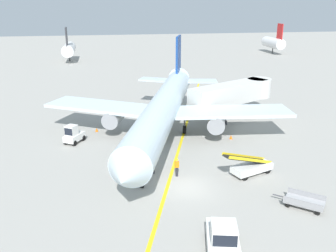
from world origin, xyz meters
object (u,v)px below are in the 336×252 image
at_px(airliner, 164,108).
at_px(ground_crew_marshaller, 153,164).
at_px(baggage_tug_near_wing, 73,135).
at_px(ground_crew_wing_walker, 177,167).
at_px(pushback_tug, 223,238).
at_px(belt_loader_forward_hold, 251,166).
at_px(jet_bridge, 237,93).
at_px(safety_cone_nose_left, 231,137).
at_px(baggage_cart_loaded, 304,202).
at_px(safety_cone_wingtip_left, 166,121).
at_px(safety_cone_nose_right, 97,130).

bearing_deg(airliner, ground_crew_marshaller, -105.65).
distance_m(baggage_tug_near_wing, ground_crew_wing_walker, 13.63).
distance_m(pushback_tug, belt_loader_forward_hold, 11.36).
height_order(baggage_tug_near_wing, belt_loader_forward_hold, belt_loader_forward_hold).
bearing_deg(airliner, pushback_tug, -89.59).
relative_size(ground_crew_marshaller, ground_crew_wing_walker, 1.00).
bearing_deg(jet_bridge, safety_cone_nose_left, -113.93).
xyz_separation_m(baggage_cart_loaded, ground_crew_marshaller, (-10.31, 7.66, 0.44)).
xyz_separation_m(airliner, pushback_tug, (0.15, -20.46, -2.42)).
height_order(belt_loader_forward_hold, safety_cone_nose_left, belt_loader_forward_hold).
bearing_deg(safety_cone_nose_left, belt_loader_forward_hold, -98.41).
relative_size(pushback_tug, safety_cone_wingtip_left, 8.98).
bearing_deg(baggage_tug_near_wing, airliner, 0.67).
bearing_deg(pushback_tug, jet_bridge, 68.04).
distance_m(safety_cone_nose_left, safety_cone_wingtip_left, 9.48).
distance_m(pushback_tug, ground_crew_wing_walker, 10.56).
bearing_deg(ground_crew_marshaller, safety_cone_wingtip_left, 75.54).
bearing_deg(ground_crew_marshaller, baggage_cart_loaded, -36.62).
xyz_separation_m(baggage_cart_loaded, safety_cone_wingtip_left, (-6.65, 21.85, -0.25)).
relative_size(belt_loader_forward_hold, ground_crew_wing_walker, 3.02).
height_order(baggage_cart_loaded, safety_cone_wingtip_left, baggage_cart_loaded).
xyz_separation_m(jet_bridge, safety_cone_wingtip_left, (-9.26, 0.22, -3.32)).
relative_size(ground_crew_marshaller, safety_cone_nose_right, 3.86).
distance_m(belt_loader_forward_hold, safety_cone_nose_left, 8.83).
distance_m(airliner, belt_loader_forward_hold, 12.58).
xyz_separation_m(jet_bridge, pushback_tug, (-10.25, -25.42, -2.55)).
height_order(baggage_tug_near_wing, ground_crew_wing_walker, baggage_tug_near_wing).
relative_size(pushback_tug, baggage_cart_loaded, 1.17).
distance_m(airliner, safety_cone_nose_left, 8.22).
bearing_deg(jet_bridge, airliner, -154.48).
bearing_deg(jet_bridge, ground_crew_marshaller, -132.77).
distance_m(belt_loader_forward_hold, safety_cone_wingtip_left, 16.66).
bearing_deg(safety_cone_nose_right, pushback_tug, -71.91).
height_order(belt_loader_forward_hold, ground_crew_marshaller, belt_loader_forward_hold).
height_order(belt_loader_forward_hold, safety_cone_wingtip_left, belt_loader_forward_hold).
relative_size(baggage_tug_near_wing, safety_cone_nose_left, 6.20).
distance_m(baggage_cart_loaded, safety_cone_wingtip_left, 22.84).
xyz_separation_m(jet_bridge, belt_loader_forward_hold, (-4.39, -15.70, -2.77)).
relative_size(baggage_tug_near_wing, ground_crew_wing_walker, 1.60).
distance_m(pushback_tug, safety_cone_wingtip_left, 25.67).
relative_size(ground_crew_wing_walker, safety_cone_wingtip_left, 3.86).
bearing_deg(belt_loader_forward_hold, safety_cone_wingtip_left, 107.02).
bearing_deg(pushback_tug, airliner, 90.41).
bearing_deg(safety_cone_nose_right, safety_cone_nose_left, -19.33).
xyz_separation_m(airliner, jet_bridge, (10.40, 4.96, 0.12)).
bearing_deg(safety_cone_wingtip_left, belt_loader_forward_hold, -72.98).
xyz_separation_m(baggage_tug_near_wing, safety_cone_wingtip_left, (11.15, 5.31, -0.71)).
relative_size(jet_bridge, baggage_cart_loaded, 3.72).
bearing_deg(baggage_tug_near_wing, belt_loader_forward_hold, -33.53).
height_order(baggage_tug_near_wing, ground_crew_marshaller, baggage_tug_near_wing).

